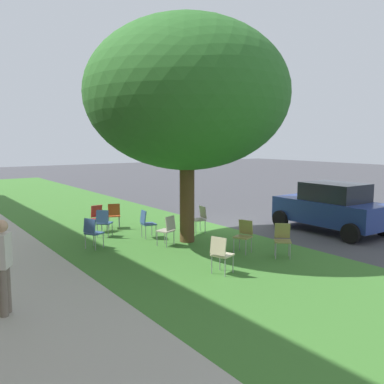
{
  "coord_description": "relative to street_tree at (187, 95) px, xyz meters",
  "views": [
    {
      "loc": [
        -11.34,
        9.56,
        3.04
      ],
      "look_at": [
        -0.37,
        1.87,
        1.39
      ],
      "focal_mm": 39.41,
      "sensor_mm": 36.0,
      "label": 1
    }
  ],
  "objects": [
    {
      "name": "ground",
      "position": [
        1.07,
        -2.54,
        -4.35
      ],
      "size": [
        80.0,
        80.0,
        0.0
      ],
      "primitive_type": "plane",
      "color": "#424247"
    },
    {
      "name": "grass_verge",
      "position": [
        1.07,
        0.66,
        -4.34
      ],
      "size": [
        48.0,
        6.0,
        0.01
      ],
      "primitive_type": "cube",
      "color": "#3D752D",
      "rests_on": "ground"
    },
    {
      "name": "sidewalk_strip",
      "position": [
        1.07,
        5.06,
        -4.34
      ],
      "size": [
        48.0,
        2.8,
        0.01
      ],
      "primitive_type": "cube",
      "color": "#ADA89E",
      "rests_on": "ground"
    },
    {
      "name": "street_tree",
      "position": [
        0.0,
        0.0,
        0.0
      ],
      "size": [
        5.93,
        5.93,
        6.55
      ],
      "color": "brown",
      "rests_on": "ground"
    },
    {
      "name": "chair_0",
      "position": [
        1.09,
        0.79,
        -3.83
      ],
      "size": [
        0.47,
        0.48,
        0.88
      ],
      "color": "#335184",
      "rests_on": "ground"
    },
    {
      "name": "chair_1",
      "position": [
        -0.13,
        0.77,
        -3.83
      ],
      "size": [
        0.54,
        0.54,
        0.88
      ],
      "color": "#ADA393",
      "rests_on": "ground"
    },
    {
      "name": "chair_2",
      "position": [
        2.86,
        1.65,
        -3.83
      ],
      "size": [
        0.46,
        0.46,
        0.88
      ],
      "color": "#B7332D",
      "rests_on": "ground"
    },
    {
      "name": "chair_3",
      "position": [
        0.79,
        2.68,
        -3.83
      ],
      "size": [
        0.56,
        0.56,
        0.88
      ],
      "color": "#335184",
      "rests_on": "ground"
    },
    {
      "name": "chair_4",
      "position": [
        -3.04,
        1.15,
        -3.83
      ],
      "size": [
        0.52,
        0.53,
        0.88
      ],
      "color": "beige",
      "rests_on": "ground"
    },
    {
      "name": "chair_5",
      "position": [
        2.99,
        1.02,
        -3.83
      ],
      "size": [
        0.54,
        0.54,
        0.88
      ],
      "color": "#C64C1E",
      "rests_on": "ground"
    },
    {
      "name": "chair_6",
      "position": [
        0.77,
        -1.04,
        -3.83
      ],
      "size": [
        0.48,
        0.48,
        0.88
      ],
      "color": "#ADA393",
      "rests_on": "ground"
    },
    {
      "name": "chair_7",
      "position": [
        1.97,
        1.83,
        -3.83
      ],
      "size": [
        0.59,
        0.59,
        0.88
      ],
      "color": "#335184",
      "rests_on": "ground"
    },
    {
      "name": "chair_8",
      "position": [
        -1.91,
        -0.56,
        -3.83
      ],
      "size": [
        0.54,
        0.54,
        0.88
      ],
      "color": "olive",
      "rests_on": "ground"
    },
    {
      "name": "chair_9",
      "position": [
        -2.84,
        -1.08,
        -3.83
      ],
      "size": [
        0.59,
        0.59,
        0.88
      ],
      "color": "olive",
      "rests_on": "ground"
    },
    {
      "name": "parked_car",
      "position": [
        -1.63,
        -4.69,
        -3.51
      ],
      "size": [
        3.7,
        1.92,
        1.65
      ],
      "color": "navy",
      "rests_on": "ground"
    },
    {
      "name": "pedestrian_0",
      "position": [
        -2.61,
        5.64,
        -3.42
      ],
      "size": [
        0.41,
        0.35,
        1.69
      ],
      "color": "#726659",
      "rests_on": "ground"
    }
  ]
}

